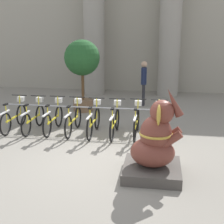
% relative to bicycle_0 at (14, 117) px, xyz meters
% --- Properties ---
extents(ground_plane, '(60.00, 60.00, 0.00)m').
position_rel_bicycle_0_xyz_m(ground_plane, '(2.92, -1.85, -0.40)').
color(ground_plane, gray).
extents(building_facade, '(20.00, 0.20, 6.00)m').
position_rel_bicycle_0_xyz_m(building_facade, '(2.92, 6.75, 2.60)').
color(building_facade, '#A39E8E').
rests_on(building_facade, ground_plane).
extents(column_left, '(1.18, 1.18, 5.16)m').
position_rel_bicycle_0_xyz_m(column_left, '(1.24, 5.75, 2.23)').
color(column_left, gray).
rests_on(column_left, ground_plane).
extents(column_right, '(1.18, 1.18, 5.16)m').
position_rel_bicycle_0_xyz_m(column_right, '(4.60, 5.75, 2.23)').
color(column_right, gray).
rests_on(column_right, ground_plane).
extents(bike_rack, '(4.86, 0.05, 0.77)m').
position_rel_bicycle_0_xyz_m(bike_rack, '(2.13, 0.10, 0.23)').
color(bike_rack, gray).
rests_on(bike_rack, ground_plane).
extents(bicycle_0, '(0.48, 1.69, 0.98)m').
position_rel_bicycle_0_xyz_m(bicycle_0, '(0.00, 0.00, 0.00)').
color(bicycle_0, black).
rests_on(bicycle_0, ground_plane).
extents(bicycle_1, '(0.48, 1.69, 0.98)m').
position_rel_bicycle_0_xyz_m(bicycle_1, '(0.61, 0.01, 0.00)').
color(bicycle_1, black).
rests_on(bicycle_1, ground_plane).
extents(bicycle_2, '(0.48, 1.69, 0.98)m').
position_rel_bicycle_0_xyz_m(bicycle_2, '(1.22, 0.02, 0.00)').
color(bicycle_2, black).
rests_on(bicycle_2, ground_plane).
extents(bicycle_3, '(0.48, 1.69, 0.98)m').
position_rel_bicycle_0_xyz_m(bicycle_3, '(1.83, 0.01, 0.00)').
color(bicycle_3, black).
rests_on(bicycle_3, ground_plane).
extents(bicycle_4, '(0.48, 1.69, 0.98)m').
position_rel_bicycle_0_xyz_m(bicycle_4, '(2.44, -0.04, 0.00)').
color(bicycle_4, black).
rests_on(bicycle_4, ground_plane).
extents(bicycle_5, '(0.48, 1.69, 0.98)m').
position_rel_bicycle_0_xyz_m(bicycle_5, '(3.05, -0.04, 0.00)').
color(bicycle_5, black).
rests_on(bicycle_5, ground_plane).
extents(bicycle_6, '(0.48, 1.69, 0.98)m').
position_rel_bicycle_0_xyz_m(bicycle_6, '(3.65, 0.02, 0.00)').
color(bicycle_6, black).
rests_on(bicycle_6, ground_plane).
extents(bicycle_7, '(0.48, 1.69, 0.98)m').
position_rel_bicycle_0_xyz_m(bicycle_7, '(4.26, -0.01, 0.00)').
color(bicycle_7, black).
rests_on(bicycle_7, ground_plane).
extents(elephant_statue, '(1.17, 1.17, 1.87)m').
position_rel_bicycle_0_xyz_m(elephant_statue, '(4.21, -2.43, 0.23)').
color(elephant_statue, '#4C4742').
rests_on(elephant_statue, ground_plane).
extents(person_pedestrian, '(0.23, 0.47, 1.74)m').
position_rel_bicycle_0_xyz_m(person_pedestrian, '(3.63, 3.68, 0.65)').
color(person_pedestrian, '#28282D').
rests_on(person_pedestrian, ground_plane).
extents(potted_tree, '(1.27, 1.27, 2.58)m').
position_rel_bicycle_0_xyz_m(potted_tree, '(1.48, 2.51, 1.38)').
color(potted_tree, brown).
rests_on(potted_tree, ground_plane).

